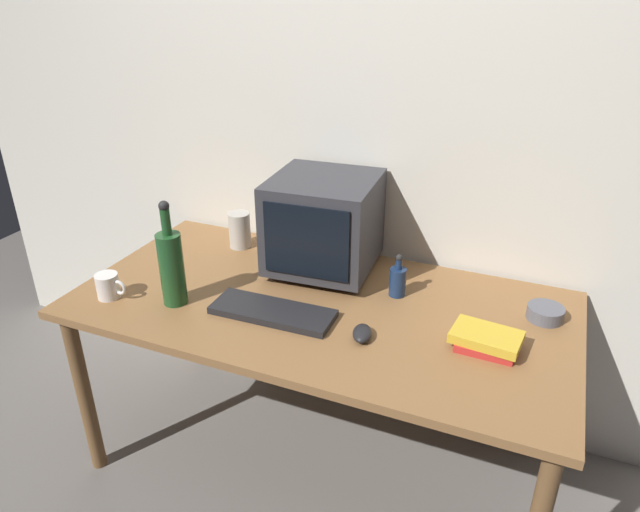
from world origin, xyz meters
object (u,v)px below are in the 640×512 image
(book_stack, at_px, (486,340))
(bottle_short, at_px, (398,280))
(crt_monitor, at_px, (324,224))
(keyboard, at_px, (273,312))
(mug, at_px, (108,286))
(metal_canister, at_px, (240,230))
(bottle_tall, at_px, (171,266))
(cd_spindle, at_px, (545,313))
(computer_mouse, at_px, (362,333))

(book_stack, bearing_deg, bottle_short, 148.96)
(crt_monitor, xyz_separation_m, keyboard, (-0.03, -0.37, -0.18))
(mug, height_order, metal_canister, metal_canister)
(bottle_tall, distance_m, metal_canister, 0.49)
(crt_monitor, height_order, bottle_tall, bottle_tall)
(keyboard, distance_m, cd_spindle, 0.91)
(bottle_tall, bearing_deg, cd_spindle, 17.91)
(book_stack, relative_size, mug, 1.83)
(crt_monitor, height_order, book_stack, crt_monitor)
(mug, xyz_separation_m, metal_canister, (0.22, 0.55, 0.03))
(computer_mouse, xyz_separation_m, bottle_tall, (-0.67, -0.04, 0.13))
(bottle_short, bearing_deg, keyboard, -140.05)
(book_stack, xyz_separation_m, cd_spindle, (0.16, 0.24, -0.01))
(computer_mouse, distance_m, book_stack, 0.38)
(bottle_short, relative_size, metal_canister, 1.07)
(crt_monitor, xyz_separation_m, metal_canister, (-0.40, 0.06, -0.12))
(crt_monitor, bearing_deg, mug, -141.36)
(crt_monitor, relative_size, computer_mouse, 4.11)
(keyboard, xyz_separation_m, metal_canister, (-0.37, 0.43, 0.06))
(keyboard, xyz_separation_m, mug, (-0.59, -0.12, 0.03))
(keyboard, height_order, bottle_tall, bottle_tall)
(crt_monitor, bearing_deg, keyboard, -94.67)
(keyboard, bearing_deg, computer_mouse, -3.80)
(computer_mouse, distance_m, bottle_short, 0.31)
(keyboard, height_order, bottle_short, bottle_short)
(crt_monitor, relative_size, book_stack, 1.87)
(bottle_tall, relative_size, book_stack, 1.72)
(bottle_short, distance_m, metal_canister, 0.73)
(book_stack, height_order, metal_canister, metal_canister)
(mug, relative_size, cd_spindle, 1.00)
(computer_mouse, distance_m, mug, 0.92)
(bottle_tall, relative_size, cd_spindle, 3.16)
(computer_mouse, height_order, book_stack, book_stack)
(crt_monitor, height_order, bottle_short, crt_monitor)
(keyboard, distance_m, bottle_short, 0.46)
(bottle_short, distance_m, cd_spindle, 0.50)
(mug, bearing_deg, metal_canister, 68.49)
(bottle_short, bearing_deg, metal_canister, 169.22)
(cd_spindle, bearing_deg, metal_canister, 175.39)
(crt_monitor, xyz_separation_m, bottle_short, (0.32, -0.08, -0.13))
(computer_mouse, bearing_deg, bottle_tall, 168.46)
(bottle_tall, xyz_separation_m, mug, (-0.24, -0.06, -0.10))
(cd_spindle, height_order, metal_canister, metal_canister)
(bottle_short, bearing_deg, bottle_tall, -153.52)
(crt_monitor, xyz_separation_m, computer_mouse, (0.29, -0.39, -0.17))
(bottle_tall, xyz_separation_m, book_stack, (1.04, 0.14, -0.11))
(keyboard, distance_m, book_stack, 0.70)
(crt_monitor, relative_size, bottle_short, 2.55)
(bottle_short, relative_size, cd_spindle, 1.34)
(keyboard, distance_m, bottle_tall, 0.38)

